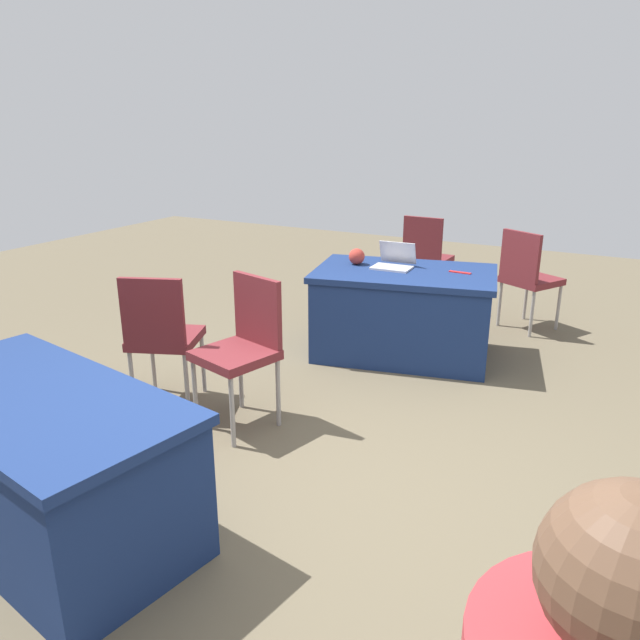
{
  "coord_description": "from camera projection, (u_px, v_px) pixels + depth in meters",
  "views": [
    {
      "loc": [
        -1.3,
        2.46,
        1.94
      ],
      "look_at": [
        0.14,
        -0.27,
        0.9
      ],
      "focal_mm": 34.1,
      "sensor_mm": 36.0,
      "label": 1
    }
  ],
  "objects": [
    {
      "name": "chair_near_front",
      "position": [
        426.0,
        254.0,
        6.42
      ],
      "size": [
        0.46,
        0.46,
        0.97
      ],
      "rotation": [
        0.0,
        0.0,
        3.1
      ],
      "color": "#9E9993",
      "rests_on": "ground"
    },
    {
      "name": "table_foreground",
      "position": [
        403.0,
        313.0,
        5.12
      ],
      "size": [
        1.63,
        1.21,
        0.73
      ],
      "rotation": [
        0.0,
        0.0,
        0.21
      ],
      "color": "navy",
      "rests_on": "ground"
    },
    {
      "name": "yarn_ball",
      "position": [
        357.0,
        256.0,
        5.19
      ],
      "size": [
        0.14,
        0.14,
        0.14
      ],
      "primitive_type": "sphere",
      "color": "#B2382D",
      "rests_on": "table_foreground"
    },
    {
      "name": "chair_tucked_left",
      "position": [
        527.0,
        274.0,
        5.67
      ],
      "size": [
        0.6,
        0.6,
        0.95
      ],
      "rotation": [
        0.0,
        0.0,
        2.63
      ],
      "color": "#9E9993",
      "rests_on": "ground"
    },
    {
      "name": "ground_plane",
      "position": [
        320.0,
        497.0,
        3.26
      ],
      "size": [
        14.4,
        14.4,
        0.0
      ],
      "primitive_type": "plane",
      "color": "brown"
    },
    {
      "name": "chair_aisle",
      "position": [
        162.0,
        332.0,
        4.1
      ],
      "size": [
        0.57,
        0.57,
        0.96
      ],
      "rotation": [
        0.0,
        0.0,
        3.52
      ],
      "color": "#9E9993",
      "rests_on": "ground"
    },
    {
      "name": "scissors_red",
      "position": [
        460.0,
        272.0,
        4.92
      ],
      "size": [
        0.18,
        0.04,
        0.01
      ],
      "primitive_type": "cube",
      "rotation": [
        0.0,
        0.0,
        3.09
      ],
      "color": "red",
      "rests_on": "table_foreground"
    },
    {
      "name": "chair_tucked_right",
      "position": [
        243.0,
        342.0,
        3.88
      ],
      "size": [
        0.54,
        0.54,
        0.98
      ],
      "rotation": [
        0.0,
        0.0,
        -0.27
      ],
      "color": "#9E9993",
      "rests_on": "ground"
    },
    {
      "name": "table_mid_left",
      "position": [
        44.0,
        463.0,
        2.89
      ],
      "size": [
        1.76,
        1.07,
        0.73
      ],
      "rotation": [
        0.0,
        0.0,
        -0.18
      ],
      "color": "navy",
      "rests_on": "ground"
    },
    {
      "name": "laptop_silver",
      "position": [
        394.0,
        263.0,
        5.09
      ],
      "size": [
        0.33,
        0.3,
        0.21
      ],
      "rotation": [
        0.0,
        0.0,
        0.04
      ],
      "color": "silver",
      "rests_on": "table_foreground"
    }
  ]
}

